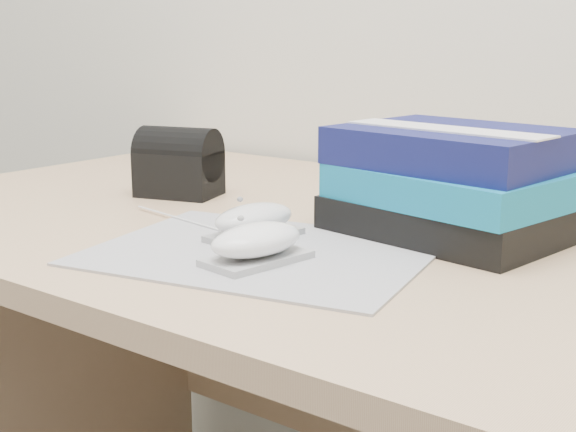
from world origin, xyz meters
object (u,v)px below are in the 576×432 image
Objects in this scene: desk at (430,398)px; mouse_front at (257,243)px; book_stack at (454,183)px; pouch at (179,163)px; mouse_rear at (254,221)px.

mouse_front is (-0.08, -0.27, 0.26)m from desk.
book_stack is 2.20× the size of pouch.
desk is at bearing 149.00° from book_stack.
pouch reaches higher than mouse_front.
mouse_rear is 0.40× the size of book_stack.
desk is 0.30m from book_stack.
mouse_front reaches higher than desk.
book_stack reaches higher than mouse_rear.
mouse_front is at bearing -113.03° from book_stack.
pouch is at bearing 146.94° from mouse_front.
desk is 0.50m from pouch.
desk is 0.38m from mouse_front.
mouse_rear is at bearing -135.31° from book_stack.
desk is 11.72× the size of pouch.
book_stack reaches higher than pouch.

